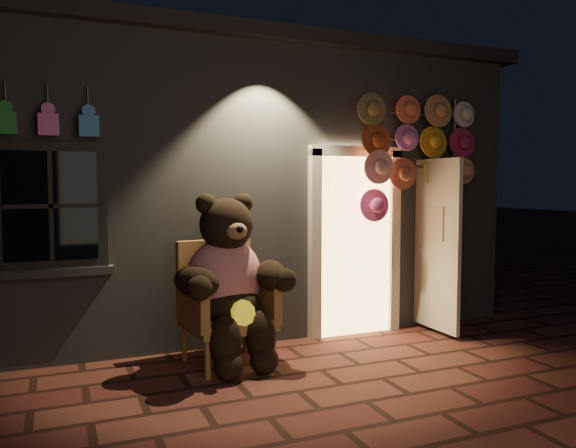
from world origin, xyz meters
TOP-DOWN VIEW (x-y plane):
  - ground at (0.00, 0.00)m, footprint 60.00×60.00m
  - shop_building at (0.00, 3.99)m, footprint 7.30×5.95m
  - wicker_armchair at (-0.35, 1.04)m, footprint 0.90×0.83m
  - teddy_bear at (-0.34, 0.88)m, footprint 1.21×1.00m
  - hat_rack at (2.10, 1.28)m, footprint 1.68×0.22m

SIDE VIEW (x-z plane):
  - ground at x=0.00m, z-range 0.00..0.00m
  - wicker_armchair at x=-0.35m, z-range 0.00..1.19m
  - teddy_bear at x=-0.34m, z-range -0.01..1.66m
  - shop_building at x=0.00m, z-range -0.02..3.49m
  - hat_rack at x=2.10m, z-range 0.79..3.61m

